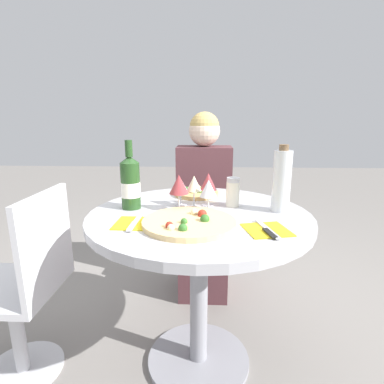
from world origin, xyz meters
The scene contains 17 objects.
ground_plane centered at (0.00, 0.00, 0.00)m, with size 12.00×12.00×0.00m, color gray.
dining_table centered at (0.00, 0.00, 0.60)m, with size 0.94×0.94×0.76m.
chair_behind_diner centered at (0.02, 0.85, 0.42)m, with size 0.39×0.39×0.86m.
seated_diner centered at (0.02, 0.71, 0.55)m, with size 0.37×0.44×1.19m.
chair_empty_side centered at (-0.75, -0.09, 0.42)m, with size 0.39×0.39×0.86m.
pizza_large centered at (-0.03, -0.16, 0.77)m, with size 0.35×0.35×0.05m.
pizza_small_far centered at (-0.02, 0.29, 0.77)m, with size 0.23×0.23×0.05m.
wine_bottle centered at (-0.30, 0.05, 0.87)m, with size 0.09×0.09×0.30m.
tall_carafe centered at (0.35, 0.03, 0.89)m, with size 0.08×0.08×0.29m.
sugar_shaker centered at (0.15, 0.10, 0.82)m, with size 0.06×0.06×0.13m.
wine_glass_back_right centered at (0.04, 0.11, 0.87)m, with size 0.08×0.08×0.15m.
wine_glass_center centered at (-0.03, 0.07, 0.87)m, with size 0.07×0.07×0.15m.
wine_glass_front_left centered at (-0.09, 0.02, 0.87)m, with size 0.08×0.08×0.16m.
wine_glass_back_left centered at (-0.09, 0.11, 0.85)m, with size 0.07×0.07×0.13m.
wine_glass_front_right centered at (0.04, 0.02, 0.85)m, with size 0.07×0.07×0.14m.
place_setting_left centered at (-0.24, -0.16, 0.76)m, with size 0.15×0.19×0.01m.
place_setting_right centered at (0.25, -0.21, 0.76)m, with size 0.18×0.19×0.01m.
Camera 1 is at (0.02, -1.22, 1.15)m, focal length 28.00 mm.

